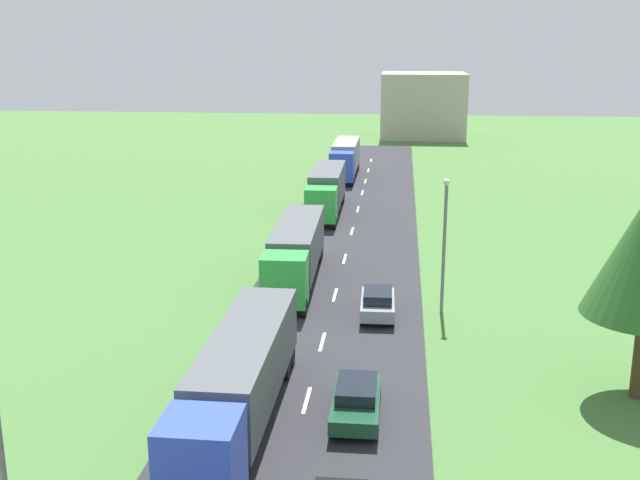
% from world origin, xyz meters
% --- Properties ---
extents(road, '(10.00, 140.00, 0.06)m').
position_xyz_m(road, '(0.00, 24.50, 0.03)').
color(road, '#2B2B30').
rests_on(road, ground).
extents(lane_marking_centre, '(0.16, 122.26, 0.01)m').
position_xyz_m(lane_marking_centre, '(0.00, 20.85, 0.07)').
color(lane_marking_centre, white).
rests_on(lane_marking_centre, road).
extents(truck_lead, '(2.55, 13.50, 3.42)m').
position_xyz_m(truck_lead, '(-2.25, 14.51, 2.06)').
color(truck_lead, blue).
rests_on(truck_lead, road).
extents(truck_second, '(2.81, 12.97, 3.45)m').
position_xyz_m(truck_second, '(-2.59, 32.78, 2.07)').
color(truck_second, green).
rests_on(truck_second, road).
extents(truck_third, '(2.63, 11.96, 3.66)m').
position_xyz_m(truck_third, '(-2.58, 51.95, 2.14)').
color(truck_third, green).
rests_on(truck_third, road).
extents(truck_fourth, '(2.53, 12.07, 3.69)m').
position_xyz_m(truck_fourth, '(-2.30, 69.63, 2.17)').
color(truck_fourth, blue).
rests_on(truck_fourth, road).
extents(car_second, '(1.86, 4.31, 1.42)m').
position_xyz_m(car_second, '(2.11, 15.69, 0.81)').
color(car_second, '#19472D').
rests_on(car_second, road).
extents(car_third, '(1.87, 4.07, 1.52)m').
position_xyz_m(car_third, '(2.57, 27.13, 0.85)').
color(car_third, '#8C939E').
rests_on(car_third, road).
extents(lamppost_second, '(0.36, 0.36, 7.38)m').
position_xyz_m(lamppost_second, '(6.02, 28.34, 4.16)').
color(lamppost_second, slate).
rests_on(lamppost_second, ground).
extents(distant_building, '(12.33, 11.28, 9.45)m').
position_xyz_m(distant_building, '(6.69, 105.58, 4.72)').
color(distant_building, '#B2A899').
rests_on(distant_building, ground).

